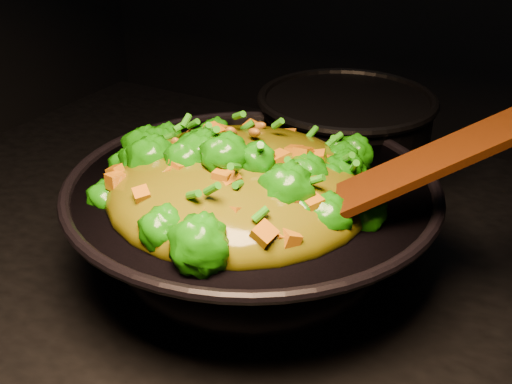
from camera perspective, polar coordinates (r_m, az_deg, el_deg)
The scene contains 4 objects.
wok at distance 0.76m, azimuth -0.37°, elevation -3.18°, with size 0.42×0.42×0.12m, color black, non-canonical shape.
stir_fry at distance 0.69m, azimuth -1.46°, elevation 3.53°, with size 0.29×0.29×0.10m, color #197608, non-canonical shape.
spatula at distance 0.65m, azimuth 13.13°, elevation 1.66°, with size 0.34×0.05×0.01m, color #391406.
back_pot at distance 0.96m, azimuth 7.85°, elevation 4.62°, with size 0.25×0.25×0.14m, color black.
Camera 1 is at (0.32, -0.58, 1.36)m, focal length 45.00 mm.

